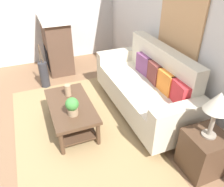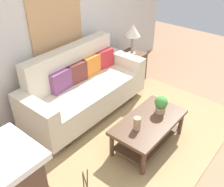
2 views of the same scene
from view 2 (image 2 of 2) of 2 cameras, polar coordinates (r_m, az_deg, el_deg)
ground_plane at (r=3.79m, az=14.22°, el=-12.36°), size 9.61×9.61×0.00m
wall_back at (r=4.25m, az=-11.12°, el=14.82°), size 5.61×0.10×2.70m
area_rug at (r=3.94m, az=7.75°, el=-9.24°), size 2.98×1.84×0.01m
couch at (r=4.18m, az=-6.33°, el=1.00°), size 2.11×0.84×1.08m
throw_pillow_plum at (r=3.96m, az=-11.17°, el=2.72°), size 0.37×0.14×0.32m
throw_pillow_maroon at (r=4.14m, az=-7.78°, el=4.51°), size 0.37×0.15×0.32m
throw_pillow_orange at (r=4.34m, az=-4.67°, el=6.13°), size 0.36×0.12×0.32m
throw_pillow_crimson at (r=4.55m, az=-1.83°, el=7.58°), size 0.37×0.17×0.32m
coffee_table at (r=3.62m, az=8.01°, el=-7.26°), size 1.10×0.60×0.43m
tabletop_vase at (r=3.34m, az=5.52°, el=-6.56°), size 0.09×0.09×0.18m
potted_plant_tabletop at (r=3.64m, az=10.68°, el=-2.27°), size 0.18×0.18×0.26m
side_table at (r=5.17m, az=4.25°, el=5.87°), size 0.44×0.44×0.56m
table_lamp at (r=4.89m, az=4.60°, el=13.33°), size 0.28×0.28×0.57m
floor_vase_branch_a at (r=2.48m, az=-5.43°, el=-18.64°), size 0.02×0.05×0.36m
floor_vase_branch_b at (r=2.48m, az=-6.24°, el=-18.84°), size 0.05×0.05×0.36m
floor_vase_branch_c at (r=2.46m, az=-5.63°, el=-19.26°), size 0.05×0.04×0.36m
framed_painting at (r=4.10m, az=-11.97°, el=14.80°), size 0.97×0.03×0.86m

